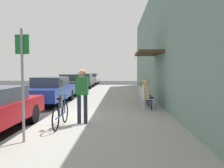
% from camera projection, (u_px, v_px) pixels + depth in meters
% --- Properties ---
extents(ground_plane, '(60.00, 60.00, 0.00)m').
position_uv_depth(ground_plane, '(43.00, 123.00, 7.68)').
color(ground_plane, '#2D2D30').
extents(sidewalk_slab, '(4.50, 32.00, 0.12)m').
position_uv_depth(sidewalk_slab, '(111.00, 111.00, 9.59)').
color(sidewalk_slab, '#9E9B93').
rests_on(sidewalk_slab, ground_plane).
extents(building_facade, '(1.40, 32.00, 6.48)m').
position_uv_depth(building_facade, '(169.00, 35.00, 9.31)').
color(building_facade, gray).
rests_on(building_facade, ground_plane).
extents(parked_car_1, '(1.80, 4.40, 1.42)m').
position_uv_depth(parked_car_1, '(50.00, 90.00, 11.98)').
color(parked_car_1, navy).
rests_on(parked_car_1, ground_plane).
extents(parked_car_2, '(1.80, 4.40, 1.47)m').
position_uv_depth(parked_car_2, '(72.00, 84.00, 17.31)').
color(parked_car_2, '#47514C').
rests_on(parked_car_2, ground_plane).
extents(parked_car_3, '(1.80, 4.40, 1.44)m').
position_uv_depth(parked_car_3, '(84.00, 80.00, 22.91)').
color(parked_car_3, '#47514C').
rests_on(parked_car_3, ground_plane).
extents(parked_car_4, '(1.80, 4.40, 1.39)m').
position_uv_depth(parked_car_4, '(91.00, 79.00, 28.61)').
color(parked_car_4, '#B7B7BC').
rests_on(parked_car_4, ground_plane).
extents(parking_meter, '(0.12, 0.10, 1.32)m').
position_uv_depth(parking_meter, '(62.00, 94.00, 8.35)').
color(parking_meter, slate).
rests_on(parking_meter, sidewalk_slab).
extents(street_sign, '(0.32, 0.06, 2.60)m').
position_uv_depth(street_sign, '(23.00, 76.00, 5.13)').
color(street_sign, gray).
rests_on(street_sign, sidewalk_slab).
extents(bicycle_0, '(0.46, 1.71, 0.90)m').
position_uv_depth(bicycle_0, '(61.00, 114.00, 6.65)').
color(bicycle_0, black).
rests_on(bicycle_0, sidewalk_slab).
extents(cafe_chair_0, '(0.46, 0.46, 0.87)m').
position_uv_depth(cafe_chair_0, '(146.00, 98.00, 9.44)').
color(cafe_chair_0, silver).
rests_on(cafe_chair_0, sidewalk_slab).
extents(seated_patron_0, '(0.44, 0.37, 1.29)m').
position_uv_depth(seated_patron_0, '(147.00, 93.00, 9.43)').
color(seated_patron_0, '#232838').
rests_on(seated_patron_0, sidewalk_slab).
extents(cafe_chair_1, '(0.44, 0.44, 0.87)m').
position_uv_depth(cafe_chair_1, '(144.00, 96.00, 10.30)').
color(cafe_chair_1, silver).
rests_on(cafe_chair_1, sidewalk_slab).
extents(seated_patron_1, '(0.43, 0.36, 1.29)m').
position_uv_depth(seated_patron_1, '(145.00, 91.00, 10.29)').
color(seated_patron_1, '#232838').
rests_on(seated_patron_1, sidewalk_slab).
extents(cafe_chair_2, '(0.45, 0.45, 0.87)m').
position_uv_depth(cafe_chair_2, '(142.00, 94.00, 11.04)').
color(cafe_chair_2, silver).
rests_on(cafe_chair_2, sidewalk_slab).
extents(seated_patron_2, '(0.43, 0.36, 1.29)m').
position_uv_depth(seated_patron_2, '(144.00, 90.00, 11.02)').
color(seated_patron_2, '#232838').
rests_on(seated_patron_2, sidewalk_slab).
extents(pedestrian_standing, '(0.36, 0.22, 1.70)m').
position_uv_depth(pedestrian_standing, '(82.00, 92.00, 6.96)').
color(pedestrian_standing, '#232838').
rests_on(pedestrian_standing, sidewalk_slab).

